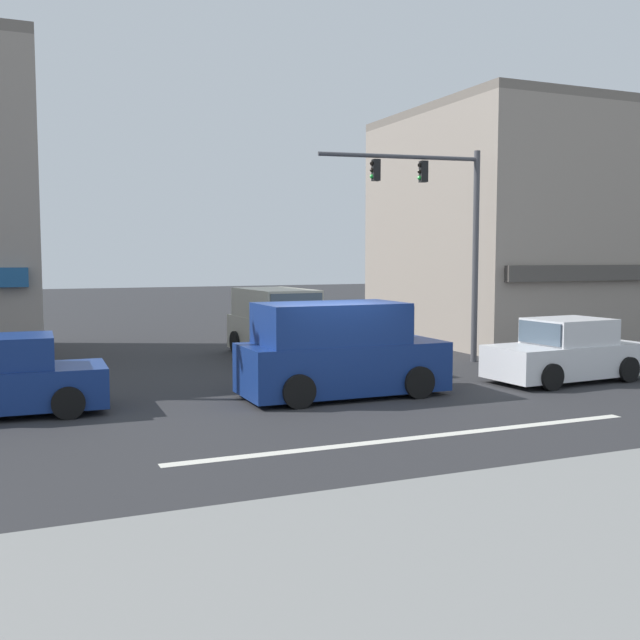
% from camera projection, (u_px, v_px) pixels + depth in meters
% --- Properties ---
extents(ground_plane, '(120.00, 120.00, 0.00)m').
position_uv_depth(ground_plane, '(336.00, 402.00, 16.20)').
color(ground_plane, '#2B2B2D').
extents(lane_marking_stripe, '(9.00, 0.24, 0.01)m').
position_uv_depth(lane_marking_stripe, '(419.00, 437.00, 12.99)').
color(lane_marking_stripe, silver).
rests_on(lane_marking_stripe, ground).
extents(building_right_corner, '(13.47, 9.01, 8.41)m').
position_uv_depth(building_right_corner, '(571.00, 228.00, 29.09)').
color(building_right_corner, gray).
rests_on(building_right_corner, ground).
extents(traffic_light_mast, '(4.85, 0.82, 6.20)m').
position_uv_depth(traffic_light_mast, '(445.00, 220.00, 21.70)').
color(traffic_light_mast, '#47474C').
rests_on(traffic_light_mast, ground).
extents(van_waiting_far, '(2.22, 4.69, 2.11)m').
position_uv_depth(van_waiting_far, '(278.00, 325.00, 23.32)').
color(van_waiting_far, '#B7B29E').
rests_on(van_waiting_far, ground).
extents(van_crossing_center, '(4.61, 2.05, 2.11)m').
position_uv_depth(van_crossing_center, '(339.00, 352.00, 16.72)').
color(van_crossing_center, navy).
rests_on(van_crossing_center, ground).
extents(sedan_crossing_rightbound, '(4.20, 2.08, 1.58)m').
position_uv_depth(sedan_crossing_rightbound, '(566.00, 353.00, 18.80)').
color(sedan_crossing_rightbound, silver).
rests_on(sedan_crossing_rightbound, ground).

